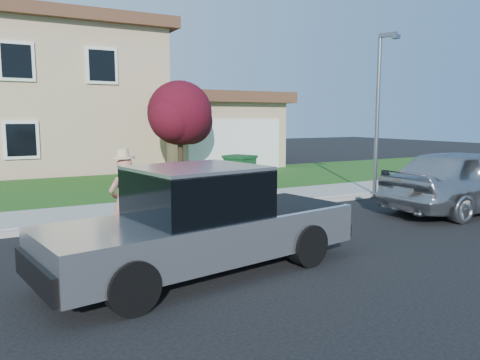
% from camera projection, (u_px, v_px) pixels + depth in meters
% --- Properties ---
extents(ground, '(80.00, 80.00, 0.00)m').
position_uv_depth(ground, '(206.00, 251.00, 8.64)').
color(ground, black).
rests_on(ground, ground).
extents(curb, '(40.00, 0.20, 0.12)m').
position_uv_depth(curb, '(194.00, 214.00, 11.63)').
color(curb, gray).
rests_on(curb, ground).
extents(sidewalk, '(40.00, 2.00, 0.15)m').
position_uv_depth(sidewalk, '(178.00, 206.00, 12.58)').
color(sidewalk, gray).
rests_on(sidewalk, ground).
extents(lawn, '(40.00, 7.00, 0.10)m').
position_uv_depth(lawn, '(131.00, 186.00, 16.50)').
color(lawn, '#1B4B15').
rests_on(lawn, ground).
extents(house, '(14.00, 11.30, 6.85)m').
position_uv_depth(house, '(92.00, 103.00, 23.10)').
color(house, tan).
rests_on(house, ground).
extents(pickup_truck, '(5.38, 2.57, 1.70)m').
position_uv_depth(pickup_truck, '(203.00, 223.00, 7.35)').
color(pickup_truck, black).
rests_on(pickup_truck, ground).
extents(woman, '(0.73, 0.61, 1.88)m').
position_uv_depth(woman, '(124.00, 201.00, 8.74)').
color(woman, tan).
rests_on(woman, ground).
extents(sedan, '(4.95, 2.04, 1.68)m').
position_uv_depth(sedan, '(466.00, 180.00, 12.15)').
color(sedan, '#A2A4A9').
rests_on(sedan, ground).
extents(ornamental_tree, '(2.75, 2.48, 3.78)m').
position_uv_depth(ornamental_tree, '(181.00, 116.00, 18.04)').
color(ornamental_tree, black).
rests_on(ornamental_tree, lawn).
extents(trash_bin, '(0.97, 1.04, 1.17)m').
position_uv_depth(trash_bin, '(240.00, 174.00, 14.16)').
color(trash_bin, '#103C18').
rests_on(trash_bin, sidewalk).
extents(street_lamp, '(0.34, 0.64, 4.89)m').
position_uv_depth(street_lamp, '(379.00, 106.00, 13.92)').
color(street_lamp, slate).
rests_on(street_lamp, ground).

